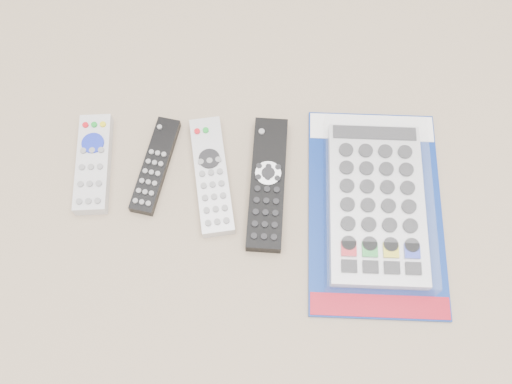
{
  "coord_description": "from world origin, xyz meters",
  "views": [
    {
      "loc": [
        0.02,
        -0.32,
        0.77
      ],
      "look_at": [
        0.01,
        -0.0,
        0.01
      ],
      "focal_mm": 40.0,
      "sensor_mm": 36.0,
      "label": 1
    }
  ],
  "objects_px": {
    "remote_small_grey": "(93,164)",
    "remote_large_black": "(267,184)",
    "jumbo_remote_packaged": "(377,203)",
    "remote_silver_dvd": "(212,176)",
    "remote_slim_black": "(155,166)"
  },
  "relations": [
    {
      "from": "remote_large_black",
      "to": "jumbo_remote_packaged",
      "type": "distance_m",
      "value": 0.16
    },
    {
      "from": "remote_small_grey",
      "to": "remote_large_black",
      "type": "xyz_separation_m",
      "value": [
        0.26,
        -0.03,
        -0.0
      ]
    },
    {
      "from": "remote_slim_black",
      "to": "remote_large_black",
      "type": "xyz_separation_m",
      "value": [
        0.17,
        -0.03,
        0.0
      ]
    },
    {
      "from": "remote_silver_dvd",
      "to": "jumbo_remote_packaged",
      "type": "relative_size",
      "value": 0.6
    },
    {
      "from": "remote_large_black",
      "to": "jumbo_remote_packaged",
      "type": "bearing_deg",
      "value": -8.09
    },
    {
      "from": "remote_large_black",
      "to": "jumbo_remote_packaged",
      "type": "height_order",
      "value": "jumbo_remote_packaged"
    },
    {
      "from": "remote_small_grey",
      "to": "remote_slim_black",
      "type": "xyz_separation_m",
      "value": [
        0.09,
        -0.0,
        -0.0
      ]
    },
    {
      "from": "remote_slim_black",
      "to": "jumbo_remote_packaged",
      "type": "height_order",
      "value": "jumbo_remote_packaged"
    },
    {
      "from": "remote_silver_dvd",
      "to": "jumbo_remote_packaged",
      "type": "xyz_separation_m",
      "value": [
        0.24,
        -0.04,
        0.01
      ]
    },
    {
      "from": "remote_slim_black",
      "to": "remote_silver_dvd",
      "type": "height_order",
      "value": "remote_silver_dvd"
    },
    {
      "from": "remote_slim_black",
      "to": "jumbo_remote_packaged",
      "type": "relative_size",
      "value": 0.5
    },
    {
      "from": "remote_large_black",
      "to": "remote_small_grey",
      "type": "bearing_deg",
      "value": 176.73
    },
    {
      "from": "remote_silver_dvd",
      "to": "remote_small_grey",
      "type": "bearing_deg",
      "value": 165.44
    },
    {
      "from": "remote_slim_black",
      "to": "jumbo_remote_packaged",
      "type": "xyz_separation_m",
      "value": [
        0.32,
        -0.06,
        0.01
      ]
    },
    {
      "from": "remote_silver_dvd",
      "to": "remote_slim_black",
      "type": "bearing_deg",
      "value": 160.29
    }
  ]
}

